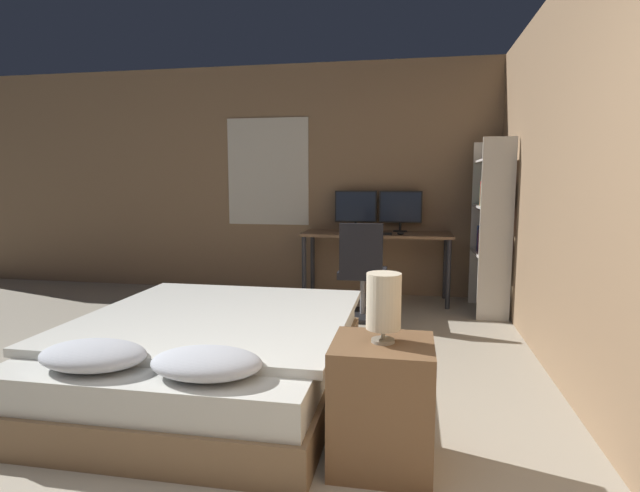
# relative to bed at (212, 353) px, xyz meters

# --- Properties ---
(wall_back) EXTENTS (12.00, 0.08, 2.70)m
(wall_back) POSITION_rel_bed_xyz_m (0.36, 2.96, 1.12)
(wall_back) COLOR #8E7051
(wall_back) RESTS_ON ground_plane
(wall_side_right) EXTENTS (0.06, 12.00, 2.70)m
(wall_side_right) POSITION_rel_bed_xyz_m (2.25, 0.06, 1.12)
(wall_side_right) COLOR #8E7051
(wall_side_right) RESTS_ON ground_plane
(bed) EXTENTS (1.73, 2.08, 0.54)m
(bed) POSITION_rel_bed_xyz_m (0.00, 0.00, 0.00)
(bed) COLOR #846647
(bed) RESTS_ON ground_plane
(nightstand) EXTENTS (0.47, 0.44, 0.60)m
(nightstand) POSITION_rel_bed_xyz_m (1.14, -0.70, 0.07)
(nightstand) COLOR brown
(nightstand) RESTS_ON ground_plane
(bedside_lamp) EXTENTS (0.16, 0.16, 0.32)m
(bedside_lamp) POSITION_rel_bed_xyz_m (1.14, -0.70, 0.56)
(bedside_lamp) COLOR gray
(bedside_lamp) RESTS_ON nightstand
(desk) EXTENTS (1.65, 0.58, 0.77)m
(desk) POSITION_rel_bed_xyz_m (0.88, 2.60, 0.44)
(desk) COLOR #846042
(desk) RESTS_ON ground_plane
(monitor_left) EXTENTS (0.48, 0.16, 0.46)m
(monitor_left) POSITION_rel_bed_xyz_m (0.62, 2.79, 0.80)
(monitor_left) COLOR black
(monitor_left) RESTS_ON desk
(monitor_right) EXTENTS (0.48, 0.16, 0.46)m
(monitor_right) POSITION_rel_bed_xyz_m (1.13, 2.79, 0.80)
(monitor_right) COLOR black
(monitor_right) RESTS_ON desk
(keyboard) EXTENTS (0.36, 0.13, 0.02)m
(keyboard) POSITION_rel_bed_xyz_m (0.88, 2.41, 0.55)
(keyboard) COLOR black
(keyboard) RESTS_ON desk
(computer_mouse) EXTENTS (0.07, 0.05, 0.04)m
(computer_mouse) POSITION_rel_bed_xyz_m (1.15, 2.41, 0.55)
(computer_mouse) COLOR black
(computer_mouse) RESTS_ON desk
(office_chair) EXTENTS (0.52, 0.52, 0.95)m
(office_chair) POSITION_rel_bed_xyz_m (0.80, 1.81, 0.15)
(office_chair) COLOR black
(office_chair) RESTS_ON ground_plane
(bookshelf) EXTENTS (0.31, 0.73, 1.75)m
(bookshelf) POSITION_rel_bed_xyz_m (2.05, 2.25, 0.71)
(bookshelf) COLOR beige
(bookshelf) RESTS_ON ground_plane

